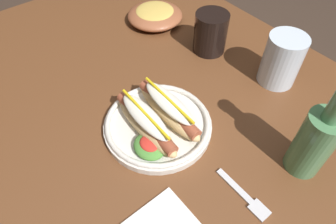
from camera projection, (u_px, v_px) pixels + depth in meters
dining_table at (179, 138)px, 0.75m from camera, size 1.40×0.89×0.74m
hot_dog_plate at (157, 121)px, 0.63m from camera, size 0.23×0.23×0.08m
fork at (246, 197)px, 0.54m from camera, size 0.12×0.03×0.00m
soda_cup at (210, 33)px, 0.79m from camera, size 0.09×0.09×0.11m
water_cup at (282, 60)px, 0.70m from camera, size 0.09×0.09×0.13m
glass_bottle at (316, 140)px, 0.52m from camera, size 0.07×0.07×0.23m
side_bowl at (155, 15)px, 0.90m from camera, size 0.17×0.17×0.05m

